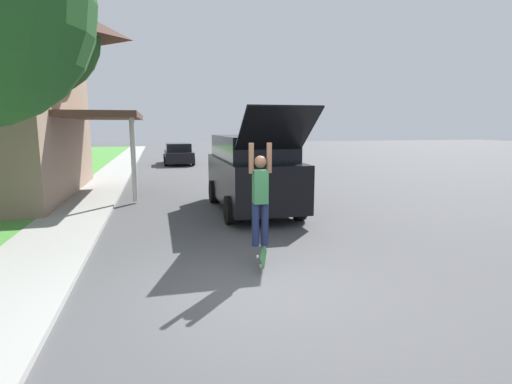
# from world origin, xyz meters

# --- Properties ---
(ground_plane) EXTENTS (120.00, 120.00, 0.00)m
(ground_plane) POSITION_xyz_m (0.00, 0.00, 0.00)
(ground_plane) COLOR #49494C
(sidewalk) EXTENTS (1.80, 80.00, 0.10)m
(sidewalk) POSITION_xyz_m (-3.60, 6.00, 0.05)
(sidewalk) COLOR #9E9E99
(sidewalk) RESTS_ON ground_plane
(lawn_tree_far) EXTENTS (4.02, 4.02, 7.52)m
(lawn_tree_far) POSITION_xyz_m (-5.08, 9.92, 5.56)
(lawn_tree_far) COLOR brown
(lawn_tree_far) RESTS_ON lawn
(suv_parked) EXTENTS (2.13, 5.70, 2.95)m
(suv_parked) POSITION_xyz_m (1.38, 5.84, 1.19)
(suv_parked) COLOR black
(suv_parked) RESTS_ON ground_plane
(car_down_street) EXTENTS (1.94, 4.27, 1.40)m
(car_down_street) POSITION_xyz_m (0.07, 21.76, 0.67)
(car_down_street) COLOR black
(car_down_street) RESTS_ON ground_plane
(skateboarder) EXTENTS (0.41, 0.21, 1.82)m
(skateboarder) POSITION_xyz_m (0.38, 1.01, 1.33)
(skateboarder) COLOR #192347
(skateboarder) RESTS_ON ground_plane
(skateboard) EXTENTS (0.34, 0.73, 0.29)m
(skateboard) POSITION_xyz_m (0.41, 0.92, 0.25)
(skateboard) COLOR #337F3D
(skateboard) RESTS_ON ground_plane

